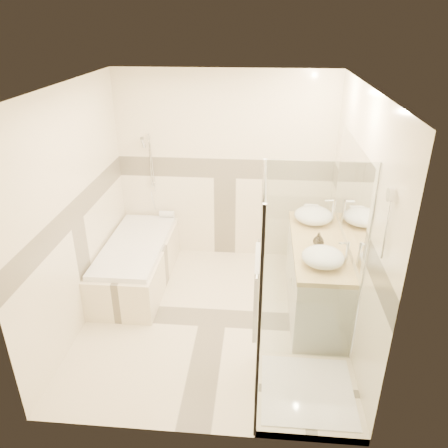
# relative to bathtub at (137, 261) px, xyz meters

# --- Properties ---
(room) EXTENTS (2.82, 3.02, 2.52)m
(room) POSITION_rel_bathtub_xyz_m (1.08, -0.64, 0.95)
(room) COLOR beige
(room) RESTS_ON ground
(bathtub) EXTENTS (0.75, 1.70, 0.56)m
(bathtub) POSITION_rel_bathtub_xyz_m (0.00, 0.00, 0.00)
(bathtub) COLOR beige
(bathtub) RESTS_ON ground
(vanity) EXTENTS (0.58, 1.62, 0.85)m
(vanity) POSITION_rel_bathtub_xyz_m (2.15, -0.35, 0.12)
(vanity) COLOR white
(vanity) RESTS_ON ground
(shower_enclosure) EXTENTS (0.96, 0.93, 2.04)m
(shower_enclosure) POSITION_rel_bathtub_xyz_m (1.86, -1.62, 0.20)
(shower_enclosure) COLOR beige
(shower_enclosure) RESTS_ON ground
(vessel_sink_near) EXTENTS (0.45, 0.45, 0.18)m
(vessel_sink_near) POSITION_rel_bathtub_xyz_m (2.13, 0.16, 0.63)
(vessel_sink_near) COLOR white
(vessel_sink_near) RESTS_ON vanity
(vessel_sink_far) EXTENTS (0.42, 0.42, 0.17)m
(vessel_sink_far) POSITION_rel_bathtub_xyz_m (2.13, -0.81, 0.63)
(vessel_sink_far) COLOR white
(vessel_sink_far) RESTS_ON vanity
(faucet_near) EXTENTS (0.12, 0.03, 0.30)m
(faucet_near) POSITION_rel_bathtub_xyz_m (2.34, 0.16, 0.72)
(faucet_near) COLOR silver
(faucet_near) RESTS_ON vanity
(faucet_far) EXTENTS (0.11, 0.03, 0.26)m
(faucet_far) POSITION_rel_bathtub_xyz_m (2.35, -0.81, 0.69)
(faucet_far) COLOR silver
(faucet_far) RESTS_ON vanity
(amenity_bottle_a) EXTENTS (0.09, 0.09, 0.15)m
(amenity_bottle_a) POSITION_rel_bathtub_xyz_m (2.13, -0.49, 0.62)
(amenity_bottle_a) COLOR black
(amenity_bottle_a) RESTS_ON vanity
(amenity_bottle_b) EXTENTS (0.13, 0.13, 0.15)m
(amenity_bottle_b) POSITION_rel_bathtub_xyz_m (2.13, -0.41, 0.62)
(amenity_bottle_b) COLOR black
(amenity_bottle_b) RESTS_ON vanity
(folded_towels) EXTENTS (0.18, 0.29, 0.09)m
(folded_towels) POSITION_rel_bathtub_xyz_m (2.13, 0.35, 0.59)
(folded_towels) COLOR white
(folded_towels) RESTS_ON vanity
(rolled_towel) EXTENTS (0.20, 0.09, 0.09)m
(rolled_towel) POSITION_rel_bathtub_xyz_m (0.23, 0.77, 0.30)
(rolled_towel) COLOR white
(rolled_towel) RESTS_ON bathtub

